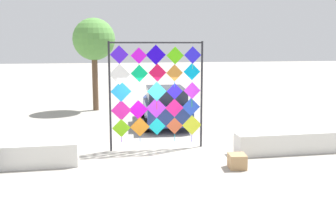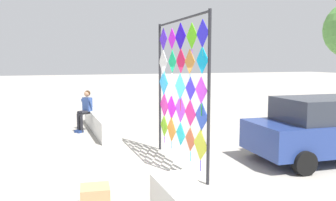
{
  "view_description": "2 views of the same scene",
  "coord_description": "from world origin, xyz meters",
  "px_view_note": "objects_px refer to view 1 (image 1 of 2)",
  "views": [
    {
      "loc": [
        -1.76,
        -11.55,
        3.64
      ],
      "look_at": [
        0.35,
        0.32,
        1.79
      ],
      "focal_mm": 39.84,
      "sensor_mm": 36.0,
      "label": 1
    },
    {
      "loc": [
        8.13,
        -2.32,
        2.66
      ],
      "look_at": [
        0.15,
        0.6,
        1.68
      ],
      "focal_mm": 36.89,
      "sensor_mm": 36.0,
      "label": 2
    }
  ],
  "objects_px": {
    "parked_car": "(165,106)",
    "kite_display_rack": "(156,89)",
    "cardboard_box_large": "(237,161)",
    "tree_palm_like": "(94,40)"
  },
  "relations": [
    {
      "from": "kite_display_rack",
      "to": "parked_car",
      "type": "height_order",
      "value": "kite_display_rack"
    },
    {
      "from": "parked_car",
      "to": "cardboard_box_large",
      "type": "bearing_deg",
      "value": -80.62
    },
    {
      "from": "kite_display_rack",
      "to": "cardboard_box_large",
      "type": "distance_m",
      "value": 3.71
    },
    {
      "from": "parked_car",
      "to": "tree_palm_like",
      "type": "height_order",
      "value": "tree_palm_like"
    },
    {
      "from": "kite_display_rack",
      "to": "parked_car",
      "type": "xyz_separation_m",
      "value": [
        0.99,
        3.9,
        -1.23
      ]
    },
    {
      "from": "parked_car",
      "to": "kite_display_rack",
      "type": "bearing_deg",
      "value": -104.25
    },
    {
      "from": "kite_display_rack",
      "to": "cardboard_box_large",
      "type": "bearing_deg",
      "value": -50.38
    },
    {
      "from": "cardboard_box_large",
      "to": "tree_palm_like",
      "type": "bearing_deg",
      "value": 111.49
    },
    {
      "from": "kite_display_rack",
      "to": "tree_palm_like",
      "type": "height_order",
      "value": "tree_palm_like"
    },
    {
      "from": "kite_display_rack",
      "to": "cardboard_box_large",
      "type": "xyz_separation_m",
      "value": [
        2.04,
        -2.47,
        -1.88
      ]
    }
  ]
}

